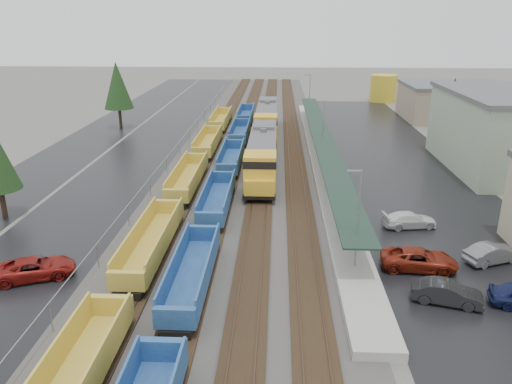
% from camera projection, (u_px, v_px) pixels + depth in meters
% --- Properties ---
extents(ballast_strip, '(20.00, 160.00, 0.08)m').
position_uv_depth(ballast_strip, '(253.00, 143.00, 74.64)').
color(ballast_strip, '#302D2B').
rests_on(ballast_strip, ground).
extents(trackbed, '(14.60, 160.00, 0.22)m').
position_uv_depth(trackbed, '(253.00, 142.00, 74.61)').
color(trackbed, black).
rests_on(trackbed, ground).
extents(west_parking_lot, '(10.00, 160.00, 0.02)m').
position_uv_depth(west_parking_lot, '(154.00, 142.00, 75.29)').
color(west_parking_lot, black).
rests_on(west_parking_lot, ground).
extents(west_road, '(9.00, 160.00, 0.02)m').
position_uv_depth(west_road, '(88.00, 141.00, 75.71)').
color(west_road, black).
rests_on(west_road, ground).
extents(east_commuter_lot, '(16.00, 100.00, 0.02)m').
position_uv_depth(east_commuter_lot, '(395.00, 163.00, 64.43)').
color(east_commuter_lot, black).
rests_on(east_commuter_lot, ground).
extents(station_platform, '(3.00, 80.00, 8.00)m').
position_uv_depth(station_platform, '(322.00, 157.00, 64.60)').
color(station_platform, '#9E9B93').
rests_on(station_platform, ground).
extents(chainlink_fence, '(0.08, 160.04, 2.02)m').
position_uv_depth(chainlink_fence, '(187.00, 134.00, 73.05)').
color(chainlink_fence, gray).
rests_on(chainlink_fence, ground).
extents(distant_hills, '(301.00, 140.00, 25.20)m').
position_uv_depth(distant_hills, '(374.00, 61.00, 214.81)').
color(distant_hills, '#4B5B47').
rests_on(distant_hills, ground).
extents(tree_west_far, '(4.84, 4.84, 11.00)m').
position_uv_depth(tree_west_far, '(117.00, 85.00, 82.69)').
color(tree_west_far, '#332316').
rests_on(tree_west_far, ground).
extents(tree_east, '(4.40, 4.40, 10.00)m').
position_uv_depth(tree_east, '(452.00, 103.00, 69.45)').
color(tree_east, '#332316').
rests_on(tree_east, ground).
extents(locomotive_lead, '(3.31, 21.83, 4.94)m').
position_uv_depth(locomotive_lead, '(263.00, 155.00, 58.26)').
color(locomotive_lead, black).
rests_on(locomotive_lead, ground).
extents(locomotive_trail, '(3.31, 21.83, 4.94)m').
position_uv_depth(locomotive_trail, '(267.00, 120.00, 78.06)').
color(locomotive_trail, black).
rests_on(locomotive_trail, ground).
extents(well_string_yellow, '(2.56, 96.44, 2.27)m').
position_uv_depth(well_string_yellow, '(173.00, 205.00, 46.81)').
color(well_string_yellow, gold).
rests_on(well_string_yellow, ground).
extents(well_string_blue, '(2.53, 101.36, 2.24)m').
position_uv_depth(well_string_blue, '(217.00, 200.00, 48.25)').
color(well_string_blue, navy).
rests_on(well_string_blue, ground).
extents(storage_tank, '(5.82, 5.82, 5.82)m').
position_uv_depth(storage_tank, '(383.00, 88.00, 110.75)').
color(storage_tank, gold).
rests_on(storage_tank, ground).
extents(parked_car_west_c, '(4.38, 6.01, 1.52)m').
position_uv_depth(parked_car_west_c, '(35.00, 268.00, 35.82)').
color(parked_car_west_c, maroon).
rests_on(parked_car_west_c, ground).
extents(parked_car_east_a, '(2.75, 4.79, 1.49)m').
position_uv_depth(parked_car_east_a, '(447.00, 293.00, 32.61)').
color(parked_car_east_a, black).
rests_on(parked_car_east_a, ground).
extents(parked_car_east_b, '(3.04, 5.81, 1.56)m').
position_uv_depth(parked_car_east_b, '(419.00, 259.00, 37.07)').
color(parked_car_east_b, maroon).
rests_on(parked_car_east_b, ground).
extents(parked_car_east_c, '(2.72, 5.06, 1.39)m').
position_uv_depth(parked_car_east_c, '(410.00, 220.00, 44.51)').
color(parked_car_east_c, silver).
rests_on(parked_car_east_c, ground).
extents(parked_car_east_e, '(3.20, 4.80, 1.50)m').
position_uv_depth(parked_car_east_e, '(493.00, 254.00, 38.08)').
color(parked_car_east_e, slate).
rests_on(parked_car_east_e, ground).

